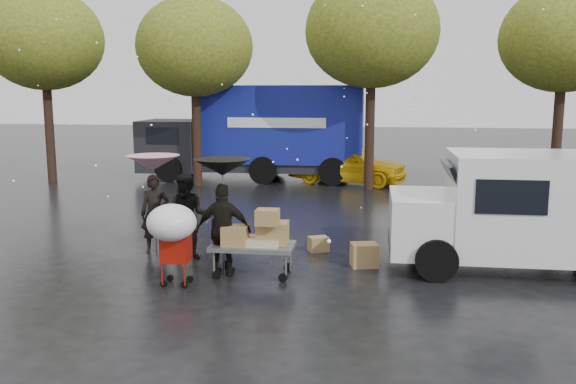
# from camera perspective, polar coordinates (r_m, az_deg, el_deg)

# --- Properties ---
(ground) EXTENTS (90.00, 90.00, 0.00)m
(ground) POSITION_cam_1_polar(r_m,az_deg,el_deg) (11.50, -5.63, -7.45)
(ground) COLOR black
(ground) RESTS_ON ground
(person_pink) EXTENTS (0.68, 0.53, 1.63)m
(person_pink) POSITION_cam_1_polar(r_m,az_deg,el_deg) (12.92, -12.34, -2.00)
(person_pink) COLOR black
(person_pink) RESTS_ON ground
(person_middle) EXTENTS (0.85, 0.67, 1.72)m
(person_middle) POSITION_cam_1_polar(r_m,az_deg,el_deg) (12.28, -9.38, -2.29)
(person_middle) COLOR black
(person_middle) RESTS_ON ground
(person_black) EXTENTS (1.02, 0.47, 1.70)m
(person_black) POSITION_cam_1_polar(r_m,az_deg,el_deg) (11.10, -6.05, -3.55)
(person_black) COLOR black
(person_black) RESTS_ON ground
(umbrella_pink) EXTENTS (1.09, 1.09, 2.03)m
(umbrella_pink) POSITION_cam_1_polar(r_m,az_deg,el_deg) (12.75, -12.51, 2.69)
(umbrella_pink) COLOR #4C4C4C
(umbrella_pink) RESTS_ON ground
(umbrella_black) EXTENTS (1.03, 1.03, 2.14)m
(umbrella_black) POSITION_cam_1_polar(r_m,az_deg,el_deg) (10.90, -6.16, 2.30)
(umbrella_black) COLOR #4C4C4C
(umbrella_black) RESTS_ON ground
(vendor_cart) EXTENTS (1.52, 0.80, 1.27)m
(vendor_cart) POSITION_cam_1_polar(r_m,az_deg,el_deg) (11.04, -2.92, -4.22)
(vendor_cart) COLOR slate
(vendor_cart) RESTS_ON ground
(shopping_cart) EXTENTS (0.84, 0.84, 1.46)m
(shopping_cart) POSITION_cam_1_polar(r_m,az_deg,el_deg) (10.47, -10.77, -3.25)
(shopping_cart) COLOR #A01509
(shopping_cart) RESTS_ON ground
(white_van) EXTENTS (4.91, 2.18, 2.20)m
(white_van) POSITION_cam_1_polar(r_m,az_deg,el_deg) (12.20, 21.93, -1.50)
(white_van) COLOR white
(white_van) RESTS_ON ground
(blue_truck) EXTENTS (8.30, 2.60, 3.50)m
(blue_truck) POSITION_cam_1_polar(r_m,az_deg,el_deg) (22.88, -2.68, 5.57)
(blue_truck) COLOR navy
(blue_truck) RESTS_ON ground
(box_ground_near) EXTENTS (0.58, 0.50, 0.45)m
(box_ground_near) POSITION_cam_1_polar(r_m,az_deg,el_deg) (11.83, 7.16, -5.87)
(box_ground_near) COLOR olive
(box_ground_near) RESTS_ON ground
(box_ground_far) EXTENTS (0.48, 0.44, 0.31)m
(box_ground_far) POSITION_cam_1_polar(r_m,az_deg,el_deg) (12.84, 2.87, -4.88)
(box_ground_far) COLOR olive
(box_ground_far) RESTS_ON ground
(yellow_taxi) EXTENTS (4.56, 2.86, 1.45)m
(yellow_taxi) POSITION_cam_1_polar(r_m,az_deg,el_deg) (22.04, 5.58, 2.68)
(yellow_taxi) COLOR #E0A50B
(yellow_taxi) RESTS_ON ground
(tree_row) EXTENTS (21.60, 4.40, 7.12)m
(tree_row) POSITION_cam_1_polar(r_m,az_deg,el_deg) (20.98, -0.54, 14.14)
(tree_row) COLOR black
(tree_row) RESTS_ON ground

